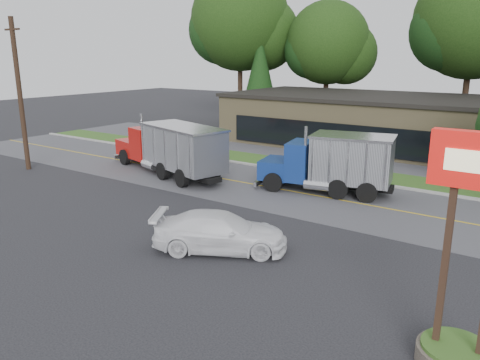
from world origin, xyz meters
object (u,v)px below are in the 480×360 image
at_px(bilo_sign, 464,294).
at_px(utility_pole, 20,94).
at_px(dump_truck_blue, 333,162).
at_px(dump_truck_red, 171,147).
at_px(rally_car, 220,232).

bearing_deg(bilo_sign, utility_pole, 168.11).
bearing_deg(bilo_sign, dump_truck_blue, 125.37).
xyz_separation_m(utility_pole, dump_truck_blue, (19.56, 6.60, -3.29)).
xyz_separation_m(dump_truck_red, dump_truck_blue, (10.36, 2.10, -0.01)).
distance_m(dump_truck_red, dump_truck_blue, 10.57).
height_order(bilo_sign, dump_truck_red, bilo_sign).
relative_size(utility_pole, dump_truck_blue, 1.29).
bearing_deg(rally_car, dump_truck_red, 22.19).
bearing_deg(bilo_sign, rally_car, 164.99).
bearing_deg(dump_truck_blue, utility_pole, 7.09).
relative_size(bilo_sign, dump_truck_blue, 0.77).
relative_size(dump_truck_blue, rally_car, 1.45).
height_order(dump_truck_red, rally_car, dump_truck_red).
bearing_deg(dump_truck_red, dump_truck_blue, -152.24).
bearing_deg(dump_truck_red, bilo_sign, 167.74).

